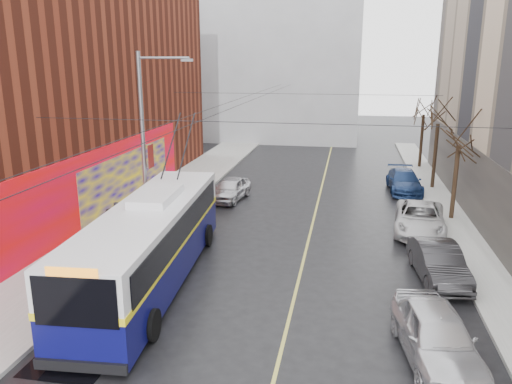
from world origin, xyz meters
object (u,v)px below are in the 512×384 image
(tree_near, at_px, (460,131))
(tree_far, at_px, (424,105))
(pedestrian_a, at_px, (118,219))
(parked_car_a, at_px, (436,335))
(streetlight_pole, at_px, (146,143))
(parked_car_b, at_px, (438,263))
(parked_car_c, at_px, (420,218))
(parked_car_d, at_px, (404,181))
(trolleybus, at_px, (150,242))
(pedestrian_b, at_px, (112,228))
(tree_mid, at_px, (439,112))
(following_car, at_px, (230,189))

(tree_near, bearing_deg, tree_far, 90.00)
(pedestrian_a, bearing_deg, tree_far, -24.48)
(parked_car_a, bearing_deg, streetlight_pole, 138.03)
(pedestrian_a, bearing_deg, parked_car_a, -104.77)
(streetlight_pole, height_order, tree_near, streetlight_pole)
(tree_near, bearing_deg, streetlight_pole, -158.38)
(tree_near, height_order, parked_car_a, tree_near)
(tree_far, bearing_deg, tree_near, -90.00)
(parked_car_b, bearing_deg, parked_car_c, 83.37)
(tree_far, bearing_deg, parked_car_b, -95.14)
(parked_car_c, xyz_separation_m, parked_car_d, (0.00, 8.29, -0.01))
(parked_car_a, xyz_separation_m, parked_car_b, (0.98, 5.88, -0.08))
(parked_car_b, bearing_deg, tree_far, 78.23)
(parked_car_c, bearing_deg, trolleybus, -137.87)
(trolleybus, xyz_separation_m, pedestrian_b, (-3.16, 2.97, -0.61))
(streetlight_pole, xyz_separation_m, tree_mid, (15.14, 13.00, 0.41))
(following_car, bearing_deg, parked_car_a, -50.22)
(following_car, distance_m, pedestrian_a, 8.85)
(tree_mid, bearing_deg, parked_car_a, -98.03)
(parked_car_a, bearing_deg, tree_mid, 73.74)
(trolleybus, relative_size, parked_car_d, 2.60)
(tree_mid, height_order, pedestrian_b, tree_mid)
(tree_far, relative_size, following_car, 1.59)
(trolleybus, distance_m, pedestrian_a, 5.63)
(tree_mid, distance_m, parked_car_a, 21.79)
(tree_mid, bearing_deg, tree_far, 90.00)
(tree_mid, height_order, parked_car_b, tree_mid)
(streetlight_pole, bearing_deg, following_car, 74.75)
(tree_near, relative_size, following_car, 1.55)
(trolleybus, relative_size, pedestrian_a, 7.44)
(tree_near, relative_size, parked_car_d, 1.28)
(trolleybus, bearing_deg, streetlight_pole, 108.51)
(following_car, xyz_separation_m, pedestrian_b, (-3.40, -9.42, 0.37))
(tree_far, xyz_separation_m, pedestrian_a, (-16.74, -20.19, -4.12))
(trolleybus, xyz_separation_m, parked_car_d, (11.25, 16.48, -0.97))
(tree_far, distance_m, parked_car_a, 28.61)
(streetlight_pole, bearing_deg, pedestrian_a, -173.21)
(parked_car_a, bearing_deg, pedestrian_b, 145.83)
(streetlight_pole, relative_size, pedestrian_a, 5.16)
(parked_car_b, height_order, parked_car_c, parked_car_b)
(tree_near, height_order, parked_car_c, tree_near)
(tree_near, distance_m, tree_mid, 7.01)
(parked_car_a, xyz_separation_m, parked_car_d, (0.98, 20.05, -0.09))
(tree_near, xyz_separation_m, pedestrian_a, (-16.74, -6.19, -3.95))
(trolleybus, xyz_separation_m, pedestrian_a, (-3.49, 4.36, -0.67))
(parked_car_a, bearing_deg, parked_car_d, 78.97)
(tree_near, xyz_separation_m, following_car, (-13.01, 1.83, -4.27))
(streetlight_pole, xyz_separation_m, tree_far, (15.14, 20.00, 0.30))
(pedestrian_b, bearing_deg, parked_car_a, -104.67)
(parked_car_c, xyz_separation_m, following_car, (-11.01, 4.19, -0.03))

